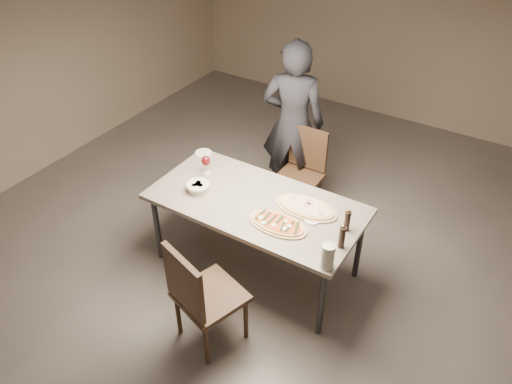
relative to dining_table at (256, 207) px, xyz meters
The scene contains 14 objects.
room 0.71m from the dining_table, ahead, with size 7.00×7.00×7.00m.
dining_table is the anchor object (origin of this frame).
zucchini_pizza 0.36m from the dining_table, 29.14° to the right, with size 0.50×0.28×0.05m.
ham_pizza 0.43m from the dining_table, 18.54° to the left, with size 0.54×0.30×0.04m.
bread_basket 0.53m from the dining_table, 165.62° to the right, with size 0.21×0.21×0.07m.
oil_dish 0.52m from the dining_table, ahead, with size 0.13×0.13×0.01m.
pepper_mill_left 0.80m from the dining_table, ahead, with size 0.05×0.05×0.20m.
pepper_mill_right 0.85m from the dining_table, ahead, with size 0.05×0.05×0.21m.
carafe 0.93m from the dining_table, 24.60° to the right, with size 0.10×0.10×0.21m.
wine_glass 0.64m from the dining_table, 168.24° to the left, with size 0.08×0.08×0.18m.
side_plate 0.91m from the dining_table, 155.62° to the left, with size 0.16×0.16×0.01m.
chair_near 0.94m from the dining_table, 84.60° to the right, with size 0.58×0.58×0.97m.
chair_far 1.01m from the dining_table, 93.91° to the left, with size 0.43×0.43×0.91m.
diner 1.21m from the dining_table, 103.84° to the left, with size 0.63×0.42×1.74m, color black.
Camera 1 is at (1.75, -2.80, 3.29)m, focal length 35.00 mm.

